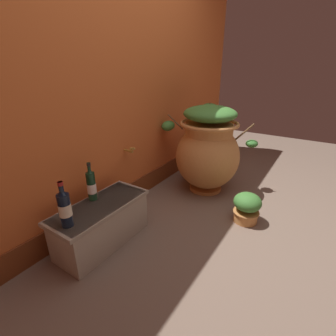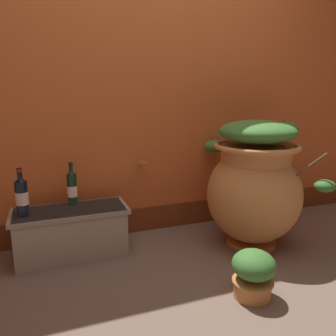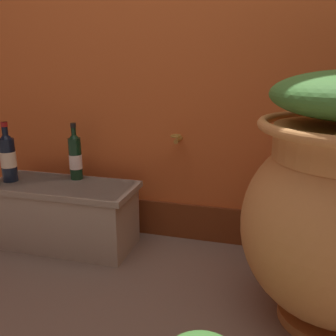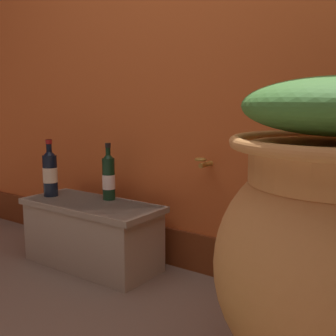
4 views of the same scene
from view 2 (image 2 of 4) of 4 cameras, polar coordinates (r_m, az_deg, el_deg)
ground_plane at (r=2.01m, az=7.63°, el=-21.80°), size 7.00×7.00×0.00m
back_wall at (r=2.77m, az=-3.68°, el=15.85°), size 4.40×0.33×2.60m
terracotta_urn at (r=2.55m, az=14.52°, el=-2.55°), size 0.84×0.97×0.95m
stone_ledge at (r=2.49m, az=-16.11°, el=-10.22°), size 0.78×0.34×0.35m
wine_bottle_left at (r=2.50m, az=-16.02°, el=-3.09°), size 0.07×0.07×0.31m
wine_bottle_middle at (r=2.37m, az=-23.65°, el=-4.28°), size 0.08×0.08×0.32m
potted_shrub at (r=2.02m, az=14.32°, el=-16.95°), size 0.24×0.25×0.28m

